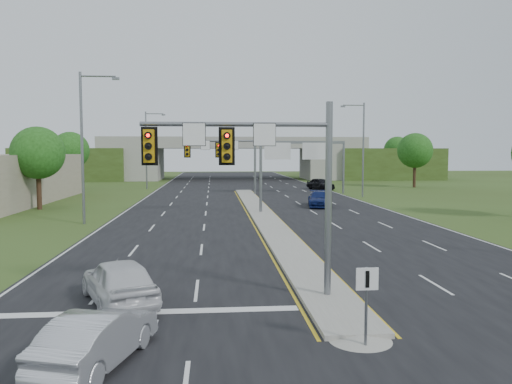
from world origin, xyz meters
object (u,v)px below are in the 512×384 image
Objects in this scene: signal_mast_near at (265,167)px; car_far_c at (321,184)px; keep_right_sign at (367,293)px; car_silver at (98,337)px; car_white at (119,281)px; overpass at (234,161)px; car_far_b at (319,199)px; signal_mast_far at (234,158)px; sign_gantry at (299,152)px.

signal_mast_near is 1.46× the size of car_far_c.
keep_right_sign is 0.53× the size of car_silver.
car_far_c reaches higher than car_white.
car_silver is at bearing 71.29° from car_white.
keep_right_sign is (2.26, -4.45, -3.21)m from signal_mast_near.
overpass reaches higher than car_far_b.
signal_mast_far is 30.54m from car_silver.
signal_mast_near is at bearing -116.51° from car_silver.
car_silver is at bearing -133.34° from signal_mast_near.
car_white is (-13.98, -44.91, -4.41)m from sign_gantry.
signal_mast_far reaches higher than car_white.
signal_mast_near is 45.88m from sign_gantry.
keep_right_sign is 8.62m from car_white.
sign_gantry is 2.27× the size of car_far_b.
car_white is at bearing 148.14° from keep_right_sign.
sign_gantry is (8.95, 44.99, 0.51)m from signal_mast_near.
car_far_b is (13.04, 34.89, 0.06)m from car_silver.
sign_gantry is 9.11m from car_far_c.
signal_mast_far is 29.71m from keep_right_sign.
car_far_b is at bearing -92.07° from sign_gantry.
car_silver is 59.38m from car_far_c.
signal_mast_far is 1.48× the size of car_white.
sign_gantry is at bearing -79.21° from overpass.
sign_gantry is 15.68m from car_far_b.
signal_mast_near is 5.94m from keep_right_sign.
overpass reaches higher than signal_mast_near.
signal_mast_near is at bearing 116.94° from keep_right_sign.
car_far_c is (4.32, 6.71, -4.40)m from sign_gantry.
sign_gantry is at bearing -146.28° from car_far_c.
signal_mast_near reaches higher than keep_right_sign.
car_white is at bearing -95.21° from overpass.
signal_mast_near is at bearing -90.00° from signal_mast_far.
keep_right_sign is 34.98m from car_far_b.
signal_mast_far reaches higher than car_silver.
keep_right_sign is 0.43× the size of car_far_b.
signal_mast_near reaches higher than car_far_b.
keep_right_sign is 0.46× the size of car_white.
car_far_c is (18.30, 51.62, 0.01)m from car_white.
car_far_c reaches higher than car_silver.
signal_mast_far is at bearing -139.75° from car_far_b.
car_silver is 0.86× the size of car_far_c.
car_silver is at bearing -176.15° from keep_right_sign.
keep_right_sign is at bearing -63.06° from signal_mast_near.
signal_mast_far is (0.00, 25.00, 0.00)m from signal_mast_near.
signal_mast_far reaches higher than keep_right_sign.
car_far_b is (-0.54, -15.02, -4.48)m from sign_gantry.
car_silver is at bearing -100.86° from car_far_b.
sign_gantry is (6.68, 49.45, 3.72)m from keep_right_sign.
signal_mast_far is 10.54m from car_far_b.
car_white is (-7.30, -79.99, -2.73)m from overpass.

